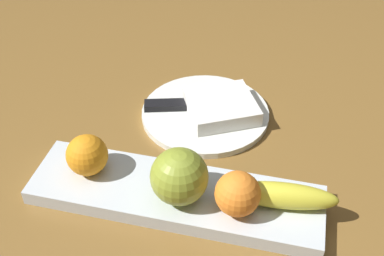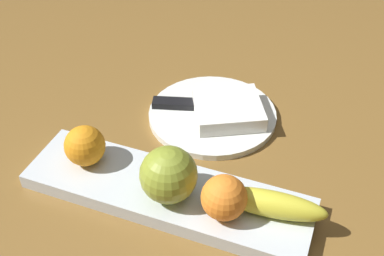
{
  "view_description": "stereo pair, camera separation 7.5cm",
  "coord_description": "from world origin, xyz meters",
  "px_view_note": "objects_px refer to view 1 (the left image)",
  "views": [
    {
      "loc": [
        0.1,
        -0.46,
        0.53
      ],
      "look_at": [
        -0.03,
        0.1,
        0.05
      ],
      "focal_mm": 45.39,
      "sensor_mm": 36.0,
      "label": 1
    },
    {
      "loc": [
        0.17,
        -0.43,
        0.53
      ],
      "look_at": [
        -0.03,
        0.1,
        0.05
      ],
      "focal_mm": 45.39,
      "sensor_mm": 36.0,
      "label": 2
    }
  ],
  "objects_px": {
    "orange_near_banana": "(238,194)",
    "fruit_tray": "(176,193)",
    "knife": "(179,105)",
    "apple": "(179,176)",
    "folded_napkin": "(221,107)",
    "dinner_plate": "(205,113)",
    "banana": "(282,195)",
    "orange_near_apple": "(87,155)"
  },
  "relations": [
    {
      "from": "apple",
      "to": "orange_near_banana",
      "type": "bearing_deg",
      "value": -3.09
    },
    {
      "from": "knife",
      "to": "orange_near_banana",
      "type": "bearing_deg",
      "value": -73.72
    },
    {
      "from": "fruit_tray",
      "to": "orange_near_apple",
      "type": "relative_size",
      "value": 6.91
    },
    {
      "from": "fruit_tray",
      "to": "orange_near_banana",
      "type": "xyz_separation_m",
      "value": [
        0.09,
        -0.02,
        0.04
      ]
    },
    {
      "from": "banana",
      "to": "folded_napkin",
      "type": "xyz_separation_m",
      "value": [
        -0.12,
        0.2,
        -0.02
      ]
    },
    {
      "from": "apple",
      "to": "folded_napkin",
      "type": "xyz_separation_m",
      "value": [
        0.02,
        0.22,
        -0.04
      ]
    },
    {
      "from": "apple",
      "to": "dinner_plate",
      "type": "xyz_separation_m",
      "value": [
        -0.01,
        0.22,
        -0.06
      ]
    },
    {
      "from": "apple",
      "to": "banana",
      "type": "height_order",
      "value": "apple"
    },
    {
      "from": "orange_near_banana",
      "to": "fruit_tray",
      "type": "bearing_deg",
      "value": 167.89
    },
    {
      "from": "apple",
      "to": "orange_near_banana",
      "type": "xyz_separation_m",
      "value": [
        0.08,
        -0.0,
        -0.01
      ]
    },
    {
      "from": "apple",
      "to": "folded_napkin",
      "type": "relative_size",
      "value": 0.71
    },
    {
      "from": "apple",
      "to": "banana",
      "type": "distance_m",
      "value": 0.14
    },
    {
      "from": "apple",
      "to": "orange_near_apple",
      "type": "xyz_separation_m",
      "value": [
        -0.14,
        0.02,
        -0.01
      ]
    },
    {
      "from": "fruit_tray",
      "to": "apple",
      "type": "height_order",
      "value": "apple"
    },
    {
      "from": "dinner_plate",
      "to": "knife",
      "type": "bearing_deg",
      "value": -177.83
    },
    {
      "from": "orange_near_apple",
      "to": "dinner_plate",
      "type": "height_order",
      "value": "orange_near_apple"
    },
    {
      "from": "dinner_plate",
      "to": "knife",
      "type": "height_order",
      "value": "knife"
    },
    {
      "from": "fruit_tray",
      "to": "dinner_plate",
      "type": "distance_m",
      "value": 0.2
    },
    {
      "from": "orange_near_apple",
      "to": "dinner_plate",
      "type": "distance_m",
      "value": 0.24
    },
    {
      "from": "fruit_tray",
      "to": "folded_napkin",
      "type": "xyz_separation_m",
      "value": [
        0.03,
        0.2,
        0.01
      ]
    },
    {
      "from": "fruit_tray",
      "to": "banana",
      "type": "distance_m",
      "value": 0.15
    },
    {
      "from": "orange_near_apple",
      "to": "knife",
      "type": "relative_size",
      "value": 0.34
    },
    {
      "from": "banana",
      "to": "folded_napkin",
      "type": "height_order",
      "value": "banana"
    },
    {
      "from": "banana",
      "to": "knife",
      "type": "relative_size",
      "value": 0.84
    },
    {
      "from": "apple",
      "to": "orange_near_apple",
      "type": "bearing_deg",
      "value": 172.25
    },
    {
      "from": "dinner_plate",
      "to": "banana",
      "type": "bearing_deg",
      "value": -52.66
    },
    {
      "from": "folded_napkin",
      "to": "fruit_tray",
      "type": "bearing_deg",
      "value": -97.95
    },
    {
      "from": "apple",
      "to": "knife",
      "type": "xyz_separation_m",
      "value": [
        -0.06,
        0.21,
        -0.05
      ]
    },
    {
      "from": "banana",
      "to": "fruit_tray",
      "type": "bearing_deg",
      "value": 175.83
    },
    {
      "from": "fruit_tray",
      "to": "orange_near_apple",
      "type": "height_order",
      "value": "orange_near_apple"
    },
    {
      "from": "apple",
      "to": "orange_near_banana",
      "type": "distance_m",
      "value": 0.08
    },
    {
      "from": "dinner_plate",
      "to": "folded_napkin",
      "type": "relative_size",
      "value": 1.98
    },
    {
      "from": "banana",
      "to": "orange_near_apple",
      "type": "relative_size",
      "value": 2.47
    },
    {
      "from": "fruit_tray",
      "to": "dinner_plate",
      "type": "xyz_separation_m",
      "value": [
        0.0,
        0.2,
        -0.01
      ]
    },
    {
      "from": "orange_near_apple",
      "to": "orange_near_banana",
      "type": "distance_m",
      "value": 0.23
    },
    {
      "from": "apple",
      "to": "folded_napkin",
      "type": "distance_m",
      "value": 0.22
    },
    {
      "from": "dinner_plate",
      "to": "knife",
      "type": "xyz_separation_m",
      "value": [
        -0.05,
        -0.0,
        0.01
      ]
    },
    {
      "from": "fruit_tray",
      "to": "knife",
      "type": "height_order",
      "value": "same"
    },
    {
      "from": "fruit_tray",
      "to": "apple",
      "type": "distance_m",
      "value": 0.05
    },
    {
      "from": "apple",
      "to": "banana",
      "type": "relative_size",
      "value": 0.53
    },
    {
      "from": "dinner_plate",
      "to": "knife",
      "type": "distance_m",
      "value": 0.05
    },
    {
      "from": "fruit_tray",
      "to": "orange_near_banana",
      "type": "relative_size",
      "value": 6.78
    }
  ]
}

